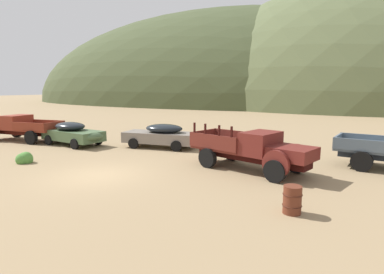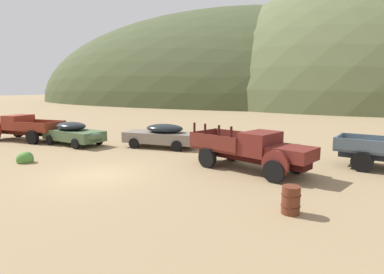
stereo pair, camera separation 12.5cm
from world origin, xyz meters
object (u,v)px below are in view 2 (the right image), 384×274
at_px(truck_rust_red, 20,127).
at_px(truck_oxblood, 258,151).
at_px(car_primer_gray, 159,135).
at_px(oil_drum_by_truck, 291,200).
at_px(car_weathered_green, 75,133).

relative_size(truck_rust_red, truck_oxblood, 0.99).
relative_size(car_primer_gray, oil_drum_by_truck, 5.92).
distance_m(truck_rust_red, car_weathered_green, 5.30).
height_order(truck_rust_red, oil_drum_by_truck, truck_rust_red).
xyz_separation_m(car_primer_gray, truck_oxblood, (7.52, -2.96, 0.18)).
xyz_separation_m(truck_rust_red, car_weathered_green, (5.28, 0.48, -0.17)).
relative_size(car_weathered_green, truck_oxblood, 0.79).
bearing_deg(oil_drum_by_truck, car_primer_gray, 143.17).
xyz_separation_m(car_primer_gray, oil_drum_by_truck, (9.85, -7.37, -0.37)).
bearing_deg(truck_rust_red, car_primer_gray, -175.03).
relative_size(car_weathered_green, oil_drum_by_truck, 5.57).
bearing_deg(car_primer_gray, truck_rust_red, 3.69).
height_order(truck_rust_red, truck_oxblood, truck_oxblood).
xyz_separation_m(car_weathered_green, car_primer_gray, (5.57, 1.93, 0.00)).
bearing_deg(truck_oxblood, car_weathered_green, -168.85).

